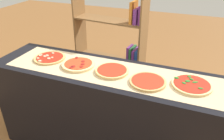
{
  "coord_description": "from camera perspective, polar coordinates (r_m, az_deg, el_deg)",
  "views": [
    {
      "loc": [
        0.61,
        -1.55,
        1.85
      ],
      "look_at": [
        0.0,
        0.0,
        0.95
      ],
      "focal_mm": 35.8,
      "sensor_mm": 36.0,
      "label": 1
    }
  ],
  "objects": [
    {
      "name": "counter",
      "position": [
        2.17,
        -0.0,
        -11.29
      ],
      "size": [
        2.21,
        0.57,
        0.93
      ],
      "primitive_type": "cube",
      "color": "black",
      "rests_on": "ground_plane"
    },
    {
      "name": "parchment_paper",
      "position": [
        1.9,
        -0.0,
        -0.5
      ],
      "size": [
        1.9,
        0.45,
        0.0
      ],
      "primitive_type": "cube",
      "color": "tan",
      "rests_on": "counter"
    },
    {
      "name": "pizza_mushroom_0",
      "position": [
        2.21,
        -15.63,
        3.02
      ],
      "size": [
        0.3,
        0.3,
        0.02
      ],
      "color": "tan",
      "rests_on": "parchment_paper"
    },
    {
      "name": "pizza_pepperoni_1",
      "position": [
        2.03,
        -8.52,
        1.49
      ],
      "size": [
        0.3,
        0.3,
        0.03
      ],
      "color": "#E5C17F",
      "rests_on": "parchment_paper"
    },
    {
      "name": "pizza_plain_2",
      "position": [
        1.9,
        0.02,
        -0.14
      ],
      "size": [
        0.28,
        0.28,
        0.02
      ],
      "color": "#DBB26B",
      "rests_on": "parchment_paper"
    },
    {
      "name": "pizza_plain_3",
      "position": [
        1.77,
        9.1,
        -2.92
      ],
      "size": [
        0.29,
        0.29,
        0.02
      ],
      "color": "tan",
      "rests_on": "parchment_paper"
    },
    {
      "name": "pizza_spinach_4",
      "position": [
        1.81,
        19.67,
        -3.54
      ],
      "size": [
        0.3,
        0.3,
        0.03
      ],
      "color": "#E5C17F",
      "rests_on": "parchment_paper"
    },
    {
      "name": "bookshelf",
      "position": [
        2.9,
        1.28,
        6.23
      ],
      "size": [
        0.96,
        0.36,
        1.61
      ],
      "color": "brown",
      "rests_on": "ground_plane"
    }
  ]
}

